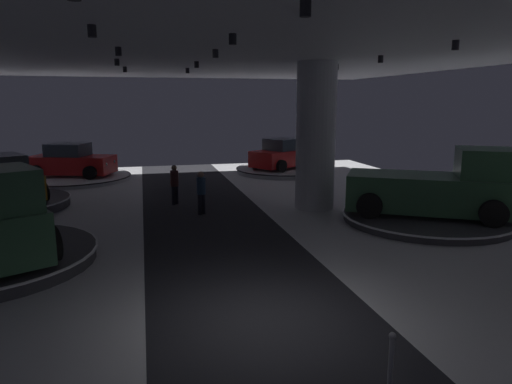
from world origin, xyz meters
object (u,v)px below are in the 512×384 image
display_car_deep_right (285,155)px  pickup_truck_mid_right (438,188)px  column_right (316,137)px  display_car_far_left (2,180)px  display_car_deep_left (71,161)px  visitor_walking_near (201,190)px  visitor_walking_far (175,182)px  display_platform_deep_right (285,170)px  display_platform_mid_right (426,217)px  display_platform_deep_left (73,178)px  display_platform_far_left (5,203)px

display_car_deep_right → pickup_truck_mid_right: bearing=-81.8°
column_right → display_car_deep_right: size_ratio=1.22×
display_car_far_left → display_car_deep_left: (1.64, 6.24, -0.14)m
visitor_walking_near → visitor_walking_far: size_ratio=1.00×
pickup_truck_mid_right → display_platform_deep_right: bearing=98.1°
display_car_deep_left → column_right: bearing=-42.0°
pickup_truck_mid_right → visitor_walking_far: 9.79m
display_car_far_left → display_car_deep_left: bearing=75.3°
column_right → display_platform_mid_right: bearing=-44.3°
visitor_walking_near → display_platform_deep_right: bearing=56.2°
column_right → visitor_walking_far: (-5.20, 1.86, -1.84)m
display_car_deep_right → display_car_deep_left: size_ratio=0.99×
display_platform_deep_right → visitor_walking_near: 10.70m
pickup_truck_mid_right → display_car_deep_left: size_ratio=1.23×
display_platform_deep_left → display_car_deep_right: bearing=-0.9°
display_car_deep_right → column_right: bearing=-99.9°
display_car_deep_right → visitor_walking_far: display_car_deep_right is taller
display_platform_far_left → display_car_far_left: bearing=119.7°
display_platform_deep_right → display_car_deep_left: size_ratio=1.24×
display_platform_far_left → display_platform_deep_left: 6.47m
display_platform_deep_left → visitor_walking_far: (4.79, -7.15, 0.78)m
display_platform_deep_right → pickup_truck_mid_right: bearing=-81.9°
display_platform_deep_right → visitor_walking_far: (-6.76, -6.98, 0.75)m
display_platform_mid_right → pickup_truck_mid_right: (0.28, -0.16, 1.05)m
display_platform_mid_right → display_car_deep_left: bearing=137.5°
display_car_far_left → visitor_walking_far: size_ratio=2.86×
display_platform_deep_right → display_platform_deep_left: bearing=179.2°
display_car_deep_right → visitor_walking_far: (-6.74, -6.96, -0.13)m
column_right → display_car_far_left: size_ratio=1.21×
display_platform_deep_right → display_platform_deep_left: display_platform_deep_right is taller
column_right → visitor_walking_far: column_right is taller
display_platform_mid_right → display_platform_deep_left: display_platform_mid_right is taller
display_car_deep_right → display_platform_far_left: bearing=-155.3°
display_car_deep_right → display_platform_deep_left: (-11.53, 0.19, -0.91)m
column_right → visitor_walking_near: bearing=-179.6°
display_car_far_left → display_platform_mid_right: display_car_far_left is taller
display_platform_far_left → pickup_truck_mid_right: pickup_truck_mid_right is taller
display_platform_deep_right → pickup_truck_mid_right: (1.69, -11.91, 1.05)m
visitor_walking_near → pickup_truck_mid_right: bearing=-21.7°
display_platform_far_left → visitor_walking_near: visitor_walking_near is taller
visitor_walking_far → pickup_truck_mid_right: bearing=-30.2°
display_car_far_left → pickup_truck_mid_right: bearing=-21.4°
display_platform_mid_right → display_car_deep_left: (-13.00, 11.93, 0.84)m
display_platform_far_left → display_car_deep_left: (1.62, 6.27, 0.79)m
display_car_deep_right → display_car_deep_left: display_car_deep_right is taller
pickup_truck_mid_right → display_platform_far_left: bearing=158.7°
display_platform_deep_right → display_car_deep_left: display_car_deep_left is taller
visitor_walking_near → visitor_walking_far: same height
display_platform_far_left → display_car_deep_left: bearing=75.5°
display_platform_deep_left → display_platform_deep_right: bearing=-0.8°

